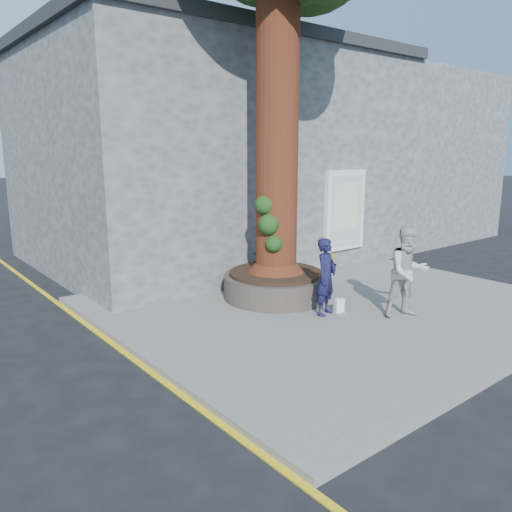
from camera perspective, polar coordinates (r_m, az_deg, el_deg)
ground at (r=9.32m, az=6.61°, el=-9.08°), size 120.00×120.00×0.00m
pavement at (r=10.98m, az=8.46°, el=-5.50°), size 9.00×8.00×0.12m
yellow_line at (r=8.45m, az=-13.60°, el=-11.63°), size 0.10×30.00×0.01m
stone_shop at (r=15.89m, az=-5.43°, el=11.33°), size 10.30×8.30×6.30m
neighbour_shop at (r=21.35m, az=13.16°, el=10.84°), size 6.00×8.00×6.00m
planter at (r=11.10m, az=2.26°, el=-3.29°), size 2.30×2.30×0.60m
man at (r=9.94m, az=8.00°, el=-2.37°), size 0.65×0.52×1.54m
woman at (r=10.14m, az=16.99°, el=-1.77°), size 1.07×0.96×1.80m
shopping_bag at (r=10.27m, az=9.45°, el=-5.61°), size 0.22×0.15×0.28m
plant_a at (r=11.51m, az=-0.02°, el=-0.28°), size 0.21×0.18×0.34m
plant_b at (r=10.96m, az=8.57°, el=-0.77°), size 0.33×0.33×0.44m
plant_c at (r=11.13m, az=0.58°, el=-0.83°), size 0.21×0.21×0.29m
plant_d at (r=12.01m, az=1.83°, el=0.07°), size 0.32×0.32×0.27m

